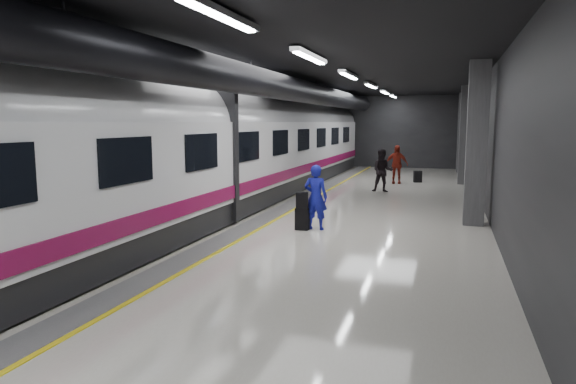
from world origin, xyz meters
The scene contains 9 objects.
ground centered at (0.00, 0.00, 0.00)m, with size 40.00×40.00×0.00m, color beige.
platform_hall centered at (-0.29, 0.96, 3.54)m, with size 10.02×40.02×4.51m.
train centered at (-3.25, 0.00, 2.07)m, with size 3.05×38.00×4.05m.
traveler_main centered at (0.50, 0.04, 0.87)m, with size 0.63×0.42×1.74m, color #1719B2.
suitcase_main centered at (0.18, -0.12, 0.29)m, with size 0.36×0.23×0.58m, color black.
shoulder_bag centered at (0.17, -0.15, 0.80)m, with size 0.33×0.17×0.43m, color black.
traveler_far_a centered at (1.28, 8.04, 0.88)m, with size 0.86×0.67×1.76m, color black.
traveler_far_b centered at (1.53, 11.24, 0.90)m, with size 1.05×0.44×1.79m, color maroon.
suitcase_far centered at (2.47, 12.05, 0.27)m, with size 0.37×0.24×0.55m, color black.
Camera 1 is at (3.81, -13.04, 2.84)m, focal length 32.00 mm.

